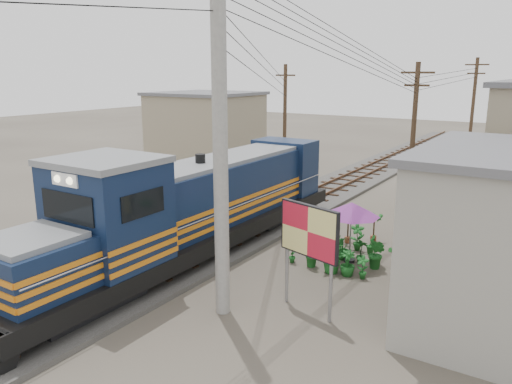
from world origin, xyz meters
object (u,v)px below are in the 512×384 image
Objects in this scene: locomotive at (191,210)px; market_umbrella at (352,210)px; billboard at (309,234)px; vendor at (402,246)px.

market_umbrella is (5.04, 2.58, 0.15)m from locomotive.
billboard is at bearing -16.15° from locomotive.
market_umbrella is (-0.44, 4.16, -0.36)m from billboard.
locomotive is at bearing -152.90° from market_umbrella.
billboard is at bearing 50.31° from vendor.
vendor is at bearing 17.25° from market_umbrella.
billboard reaches higher than market_umbrella.
locomotive is at bearing -0.29° from vendor.
billboard is 4.20m from market_umbrella.
locomotive is at bearing 179.70° from billboard.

